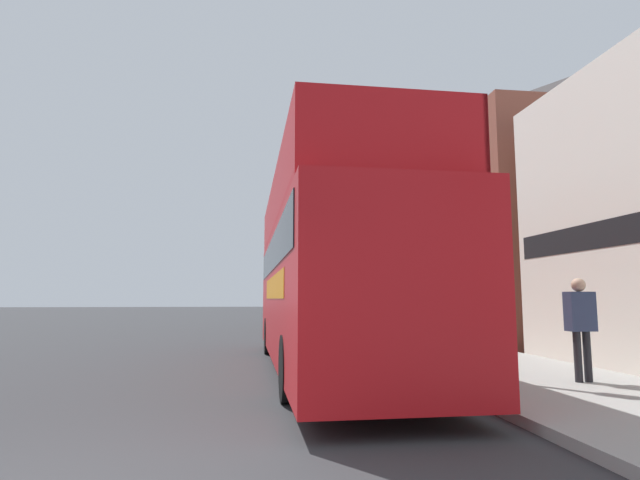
% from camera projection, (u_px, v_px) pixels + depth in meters
% --- Properties ---
extents(ground_plane, '(144.00, 144.00, 0.00)m').
position_uv_depth(ground_plane, '(220.00, 330.00, 24.15)').
color(ground_plane, '#333335').
extents(sidewalk, '(3.67, 108.00, 0.14)m').
position_uv_depth(sidewalk, '(368.00, 332.00, 22.06)').
color(sidewalk, '#999993').
rests_on(sidewalk, ground_plane).
extents(brick_terrace_rear, '(6.00, 16.79, 10.22)m').
position_uv_depth(brick_terrace_rear, '(472.00, 220.00, 22.85)').
color(brick_terrace_rear, brown).
rests_on(brick_terrace_rear, ground_plane).
extents(tour_bus, '(2.64, 11.04, 4.11)m').
position_uv_depth(tour_bus, '(327.00, 282.00, 10.97)').
color(tour_bus, red).
rests_on(tour_bus, ground_plane).
extents(parked_car_ahead_of_bus, '(1.82, 4.06, 1.41)m').
position_uv_depth(parked_car_ahead_of_bus, '(311.00, 322.00, 18.62)').
color(parked_car_ahead_of_bus, '#9E9EA3').
rests_on(parked_car_ahead_of_bus, ground_plane).
extents(pedestrian_third, '(0.45, 0.25, 1.73)m').
position_uv_depth(pedestrian_third, '(580.00, 319.00, 8.43)').
color(pedestrian_third, '#232328').
rests_on(pedestrian_third, sidewalk).
extents(lamp_post_nearest, '(0.35, 0.35, 4.33)m').
position_uv_depth(lamp_post_nearest, '(445.00, 212.00, 9.41)').
color(lamp_post_nearest, black).
rests_on(lamp_post_nearest, sidewalk).
extents(lamp_post_second, '(0.35, 0.35, 4.54)m').
position_uv_depth(lamp_post_second, '(360.00, 247.00, 17.11)').
color(lamp_post_second, black).
rests_on(lamp_post_second, sidewalk).
extents(lamp_post_third, '(0.35, 0.35, 5.08)m').
position_uv_depth(lamp_post_third, '(328.00, 257.00, 24.84)').
color(lamp_post_third, black).
rests_on(lamp_post_third, sidewalk).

